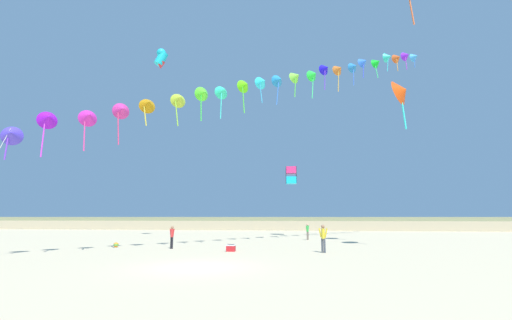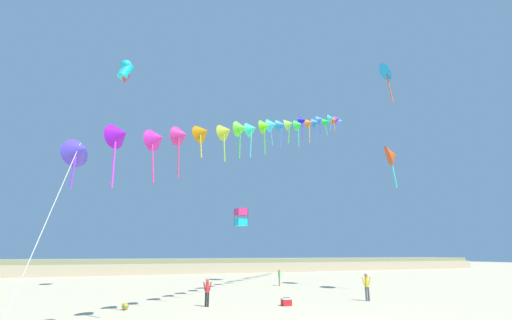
% 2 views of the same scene
% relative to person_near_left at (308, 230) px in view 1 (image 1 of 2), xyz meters
% --- Properties ---
extents(ground_plane, '(240.00, 240.00, 0.00)m').
position_rel_person_near_left_xyz_m(ground_plane, '(-5.23, -18.94, -0.90)').
color(ground_plane, beige).
extents(dune_ridge, '(120.00, 11.66, 2.17)m').
position_rel_person_near_left_xyz_m(dune_ridge, '(-5.23, 27.93, 0.18)').
color(dune_ridge, '#BFAE8B').
rests_on(dune_ridge, ground).
extents(person_near_left, '(0.35, 0.50, 1.56)m').
position_rel_person_near_left_xyz_m(person_near_left, '(0.00, 0.00, 0.00)').
color(person_near_left, '#726656').
rests_on(person_near_left, ground).
extents(person_near_right, '(0.50, 0.38, 1.58)m').
position_rel_person_near_left_xyz_m(person_near_right, '(-9.66, -10.59, 0.01)').
color(person_near_right, black).
rests_on(person_near_right, ground).
extents(person_mid_center, '(0.58, 0.34, 1.72)m').
position_rel_person_near_left_xyz_m(person_mid_center, '(0.76, -11.99, 0.10)').
color(person_mid_center, '#474C56').
rests_on(person_mid_center, ground).
extents(kite_banner_string, '(32.34, 27.80, 22.34)m').
position_rel_person_near_left_xyz_m(kite_banner_string, '(-1.37, -5.14, 13.59)').
color(kite_banner_string, '#4F3CD2').
extents(large_kite_mid_trail, '(2.07, 2.26, 3.96)m').
position_rel_person_near_left_xyz_m(large_kite_mid_trail, '(7.03, -8.95, 10.48)').
color(large_kite_mid_trail, '#E6460E').
extents(large_kite_high_solo, '(1.75, 1.52, 2.38)m').
position_rel_person_near_left_xyz_m(large_kite_high_solo, '(-15.76, -0.13, 18.83)').
color(large_kite_high_solo, '#18BFD0').
extents(large_kite_outer_drift, '(1.34, 1.34, 2.03)m').
position_rel_person_near_left_xyz_m(large_kite_outer_drift, '(-1.68, 6.75, 6.23)').
color(large_kite_outer_drift, '#15C5EB').
extents(beach_cooler, '(0.58, 0.41, 0.46)m').
position_rel_person_near_left_xyz_m(beach_cooler, '(-5.14, -11.92, -0.69)').
color(beach_cooler, red).
rests_on(beach_cooler, ground).
extents(beach_ball, '(0.36, 0.36, 0.36)m').
position_rel_person_near_left_xyz_m(beach_ball, '(-14.12, -10.05, -0.72)').
color(beach_ball, orange).
rests_on(beach_ball, ground).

